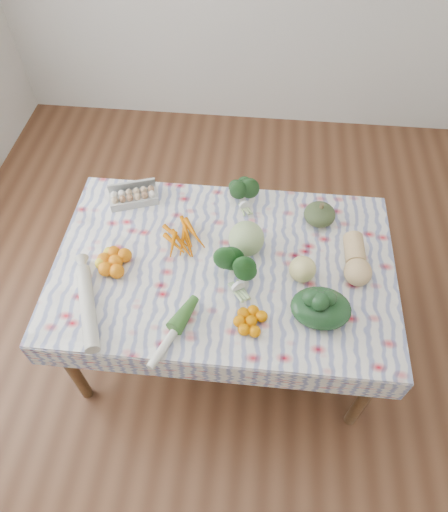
{
  "coord_description": "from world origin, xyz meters",
  "views": [
    {
      "loc": [
        0.13,
        -1.32,
        2.55
      ],
      "look_at": [
        0.0,
        0.0,
        0.82
      ],
      "focal_mm": 32.0,
      "sensor_mm": 36.0,
      "label": 1
    }
  ],
  "objects": [
    {
      "name": "orange_cluster",
      "position": [
        -0.52,
        -0.07,
        0.8
      ],
      "size": [
        0.25,
        0.25,
        0.07
      ],
      "primitive_type": "cube",
      "rotation": [
        0.0,
        0.0,
        -0.14
      ],
      "color": "orange",
      "rests_on": "tablecloth"
    },
    {
      "name": "cabbage",
      "position": [
        0.1,
        0.09,
        0.85
      ],
      "size": [
        0.19,
        0.19,
        0.17
      ],
      "primitive_type": "sphere",
      "rotation": [
        0.0,
        0.0,
        0.1
      ],
      "color": "#9EBB75",
      "rests_on": "tablecloth"
    },
    {
      "name": "spinach_bag",
      "position": [
        0.45,
        -0.24,
        0.82
      ],
      "size": [
        0.28,
        0.23,
        0.12
      ],
      "primitive_type": "ellipsoid",
      "rotation": [
        0.0,
        0.0,
        0.08
      ],
      "color": "#153318",
      "rests_on": "tablecloth"
    },
    {
      "name": "grapefruit",
      "position": [
        0.37,
        -0.04,
        0.83
      ],
      "size": [
        0.15,
        0.15,
        0.13
      ],
      "primitive_type": "sphere",
      "rotation": [
        0.0,
        0.0,
        -0.17
      ],
      "color": "#EDDF85",
      "rests_on": "tablecloth"
    },
    {
      "name": "ground",
      "position": [
        0.0,
        0.0,
        0.0
      ],
      "size": [
        4.5,
        4.5,
        0.0
      ],
      "primitive_type": "plane",
      "color": "#56311D",
      "rests_on": "ground"
    },
    {
      "name": "kabocha_squash",
      "position": [
        0.46,
        0.32,
        0.82
      ],
      "size": [
        0.18,
        0.18,
        0.11
      ],
      "primitive_type": "ellipsoid",
      "rotation": [
        0.0,
        0.0,
        0.14
      ],
      "color": "#41512C",
      "rests_on": "tablecloth"
    },
    {
      "name": "mandarin_cluster",
      "position": [
        0.15,
        -0.32,
        0.79
      ],
      "size": [
        0.23,
        0.23,
        0.05
      ],
      "primitive_type": "cube",
      "rotation": [
        0.0,
        0.0,
        -0.32
      ],
      "color": "orange",
      "rests_on": "tablecloth"
    },
    {
      "name": "dining_table",
      "position": [
        0.0,
        0.0,
        0.68
      ],
      "size": [
        1.6,
        1.0,
        0.75
      ],
      "color": "brown",
      "rests_on": "ground"
    },
    {
      "name": "broccoli",
      "position": [
        0.05,
        -0.11,
        0.82
      ],
      "size": [
        0.23,
        0.23,
        0.12
      ],
      "primitive_type": "ellipsoid",
      "rotation": [
        0.0,
        0.0,
        0.55
      ],
      "color": "#184818",
      "rests_on": "tablecloth"
    },
    {
      "name": "butternut_squash",
      "position": [
        0.63,
        0.04,
        0.83
      ],
      "size": [
        0.14,
        0.28,
        0.13
      ],
      "primitive_type": "ellipsoid",
      "rotation": [
        0.0,
        0.0,
        0.02
      ],
      "color": "#DCB273",
      "rests_on": "tablecloth"
    },
    {
      "name": "leek",
      "position": [
        -0.18,
        -0.41,
        0.78
      ],
      "size": [
        0.18,
        0.35,
        0.04
      ],
      "primitive_type": "cylinder",
      "rotation": [
        1.57,
        0.0,
        -0.4
      ],
      "color": "white",
      "rests_on": "tablecloth"
    },
    {
      "name": "egg_carton",
      "position": [
        -0.52,
        0.36,
        0.8
      ],
      "size": [
        0.28,
        0.18,
        0.07
      ],
      "primitive_type": "cube",
      "rotation": [
        0.0,
        0.0,
        0.34
      ],
      "color": "#B8B8B3",
      "rests_on": "tablecloth"
    },
    {
      "name": "carrot_bunch",
      "position": [
        -0.22,
        0.12,
        0.78
      ],
      "size": [
        0.28,
        0.26,
        0.04
      ],
      "primitive_type": "cube",
      "rotation": [
        0.0,
        0.0,
        0.23
      ],
      "color": "#CD6300",
      "rests_on": "tablecloth"
    },
    {
      "name": "kale_bunch",
      "position": [
        0.05,
        0.41,
        0.83
      ],
      "size": [
        0.19,
        0.18,
        0.13
      ],
      "primitive_type": "ellipsoid",
      "rotation": [
        0.0,
        0.0,
        0.41
      ],
      "color": "#1B3E19",
      "rests_on": "tablecloth"
    },
    {
      "name": "daikon",
      "position": [
        -0.58,
        -0.33,
        0.79
      ],
      "size": [
        0.23,
        0.45,
        0.07
      ],
      "primitive_type": "cylinder",
      "rotation": [
        1.57,
        0.0,
        0.38
      ],
      "color": "beige",
      "rests_on": "tablecloth"
    },
    {
      "name": "tablecloth",
      "position": [
        0.0,
        0.0,
        0.76
      ],
      "size": [
        1.66,
        1.06,
        0.01
      ],
      "primitive_type": "cube",
      "color": "white",
      "rests_on": "dining_table"
    }
  ]
}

